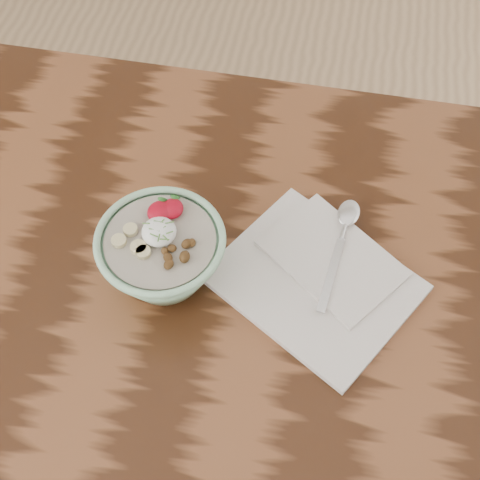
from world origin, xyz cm
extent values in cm
cube|color=#361B0D|center=(0.00, 0.00, 73.00)|extent=(160.00, 90.00, 4.00)
cylinder|color=#9CD2AA|center=(-3.74, 2.55, 75.55)|extent=(7.71, 7.71, 1.10)
torus|color=#9CD2AA|center=(-3.74, 2.55, 84.55)|extent=(17.54, 17.54, 1.01)
cylinder|color=#AEA190|center=(-3.74, 2.55, 84.00)|extent=(14.88, 14.88, 0.92)
ellipsoid|color=white|center=(-3.93, 3.24, 85.35)|extent=(4.61, 4.61, 2.54)
ellipsoid|color=#A30719|center=(-4.69, 6.35, 85.35)|extent=(3.25, 3.58, 1.79)
cone|color=#286623|center=(-4.69, 7.81, 85.65)|extent=(1.40, 1.03, 1.52)
ellipsoid|color=#A30719|center=(-3.14, 7.24, 85.29)|extent=(3.02, 3.32, 1.66)
cone|color=#286623|center=(-3.14, 8.59, 85.59)|extent=(1.40, 1.03, 1.52)
cylinder|color=#CFBF88|center=(-6.07, 0.69, 84.86)|extent=(2.15, 2.15, 0.70)
cylinder|color=#CFBF88|center=(-8.87, 1.19, 84.86)|extent=(2.00, 2.00, 0.70)
cylinder|color=#CFBF88|center=(-5.25, 0.09, 84.86)|extent=(1.96, 1.96, 0.70)
cylinder|color=#CFBF88|center=(-7.86, 3.16, 84.86)|extent=(1.96, 1.96, 0.70)
ellipsoid|color=#573919|center=(-1.89, -0.20, 84.99)|extent=(1.81, 1.91, 0.98)
ellipsoid|color=#573919|center=(0.20, 0.25, 85.09)|extent=(1.46, 1.85, 1.31)
ellipsoid|color=#573919|center=(0.59, 2.66, 84.89)|extent=(1.10, 1.30, 0.95)
ellipsoid|color=#573919|center=(-0.01, 2.29, 85.02)|extent=(1.87, 2.01, 1.03)
ellipsoid|color=#573919|center=(-1.56, -1.19, 85.00)|extent=(1.62, 1.83, 0.83)
ellipsoid|color=#573919|center=(-2.58, 0.75, 84.87)|extent=(1.45, 1.51, 0.85)
ellipsoid|color=#573919|center=(-1.76, 1.34, 84.89)|extent=(1.44, 1.37, 0.78)
cylinder|color=#558638|center=(-3.86, 3.81, 86.46)|extent=(0.95, 1.53, 0.24)
cylinder|color=#558638|center=(-4.09, 4.06, 86.46)|extent=(1.33, 0.26, 0.23)
cylinder|color=#558638|center=(-5.62, 3.52, 86.46)|extent=(1.00, 0.33, 0.21)
cylinder|color=#558638|center=(-2.66, 1.54, 86.46)|extent=(1.26, 0.31, 0.22)
cylinder|color=#558638|center=(-4.17, 1.89, 86.46)|extent=(1.15, 0.48, 0.22)
cylinder|color=#558638|center=(-3.73, 3.08, 86.46)|extent=(0.36, 1.14, 0.22)
cylinder|color=#558638|center=(-2.65, 4.21, 86.46)|extent=(1.19, 0.64, 0.22)
cylinder|color=#558638|center=(-4.30, 3.26, 86.46)|extent=(0.87, 0.88, 0.22)
cylinder|color=#558638|center=(-2.58, 1.79, 86.46)|extent=(0.97, 0.83, 0.22)
cylinder|color=#558638|center=(-2.25, 2.69, 86.46)|extent=(0.92, 0.67, 0.21)
cylinder|color=#558638|center=(-4.44, 2.71, 86.46)|extent=(1.24, 0.34, 0.22)
cylinder|color=#558638|center=(-3.37, 3.03, 86.46)|extent=(0.88, 1.11, 0.22)
cylinder|color=#558638|center=(-3.43, 1.65, 86.46)|extent=(0.25, 1.16, 0.22)
cube|color=silver|center=(17.27, 5.21, 75.50)|extent=(33.15, 31.48, 1.00)
cube|color=silver|center=(19.27, 9.21, 76.30)|extent=(23.00, 21.87, 0.60)
cube|color=silver|center=(19.39, 6.14, 76.79)|extent=(2.74, 12.52, 0.38)
cylinder|color=silver|center=(20.38, 13.94, 76.98)|extent=(1.16, 3.32, 0.76)
ellipsoid|color=silver|center=(20.77, 17.03, 77.12)|extent=(3.91, 5.35, 1.03)
camera|label=1|loc=(15.59, -42.85, 157.90)|focal=50.00mm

